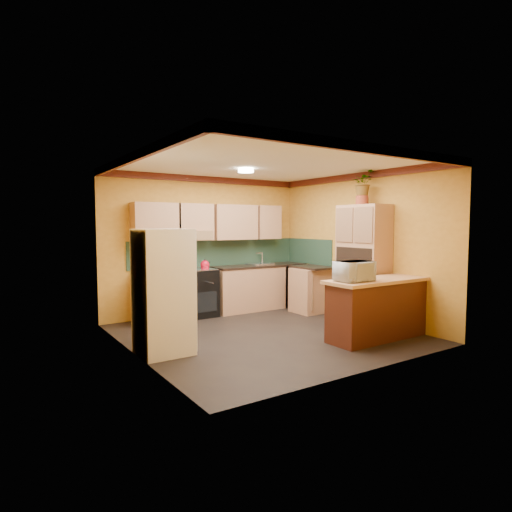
# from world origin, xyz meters

# --- Properties ---
(room_shell) EXTENTS (4.24, 4.24, 2.72)m
(room_shell) POSITION_xyz_m (0.02, 0.28, 2.09)
(room_shell) COLOR black
(room_shell) RESTS_ON ground
(base_cabinets_back) EXTENTS (3.65, 0.60, 0.88)m
(base_cabinets_back) POSITION_xyz_m (0.32, 1.80, 0.44)
(base_cabinets_back) COLOR #A97959
(base_cabinets_back) RESTS_ON ground
(countertop_back) EXTENTS (3.65, 0.62, 0.04)m
(countertop_back) POSITION_xyz_m (0.32, 1.80, 0.90)
(countertop_back) COLOR black
(countertop_back) RESTS_ON base_cabinets_back
(stove) EXTENTS (0.58, 0.58, 0.91)m
(stove) POSITION_xyz_m (-0.30, 1.80, 0.46)
(stove) COLOR black
(stove) RESTS_ON ground
(kettle) EXTENTS (0.22, 0.22, 0.18)m
(kettle) POSITION_xyz_m (-0.20, 1.75, 1.00)
(kettle) COLOR #B90C23
(kettle) RESTS_ON stove
(sink) EXTENTS (0.48, 0.40, 0.03)m
(sink) POSITION_xyz_m (1.10, 1.80, 0.94)
(sink) COLOR silver
(sink) RESTS_ON countertop_back
(base_cabinets_right) EXTENTS (0.60, 0.80, 0.88)m
(base_cabinets_right) POSITION_xyz_m (1.80, 0.93, 0.44)
(base_cabinets_right) COLOR #A97959
(base_cabinets_right) RESTS_ON ground
(countertop_right) EXTENTS (0.62, 0.80, 0.04)m
(countertop_right) POSITION_xyz_m (1.80, 0.93, 0.90)
(countertop_right) COLOR black
(countertop_right) RESTS_ON base_cabinets_right
(fridge) EXTENTS (0.68, 0.66, 1.70)m
(fridge) POSITION_xyz_m (-1.75, -0.07, 0.85)
(fridge) COLOR white
(fridge) RESTS_ON ground
(pantry) EXTENTS (0.48, 0.90, 2.10)m
(pantry) POSITION_xyz_m (1.85, -0.33, 1.05)
(pantry) COLOR #A97959
(pantry) RESTS_ON ground
(fern_pot) EXTENTS (0.22, 0.22, 0.16)m
(fern_pot) POSITION_xyz_m (1.85, -0.28, 2.18)
(fern_pot) COLOR brown
(fern_pot) RESTS_ON pantry
(fern) EXTENTS (0.50, 0.47, 0.44)m
(fern) POSITION_xyz_m (1.85, -0.28, 2.48)
(fern) COLOR #A97959
(fern) RESTS_ON fern_pot
(breakfast_bar) EXTENTS (1.80, 0.55, 0.88)m
(breakfast_bar) POSITION_xyz_m (1.33, -1.17, 0.44)
(breakfast_bar) COLOR #4A1F11
(breakfast_bar) RESTS_ON ground
(bar_top) EXTENTS (1.90, 0.65, 0.05)m
(bar_top) POSITION_xyz_m (1.33, -1.17, 0.91)
(bar_top) COLOR tan
(bar_top) RESTS_ON breakfast_bar
(microwave) EXTENTS (0.54, 0.38, 0.29)m
(microwave) POSITION_xyz_m (0.75, -1.17, 1.08)
(microwave) COLOR white
(microwave) RESTS_ON bar_top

